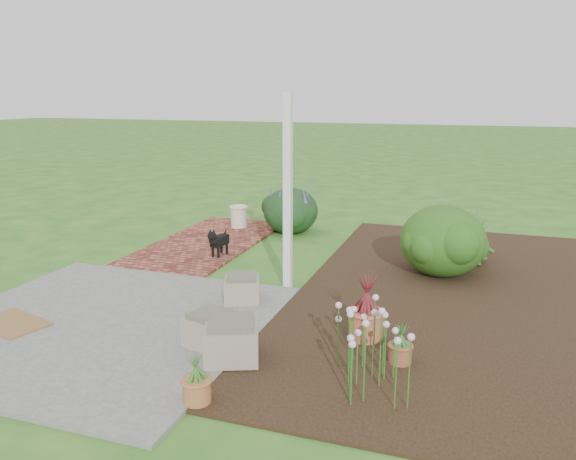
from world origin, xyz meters
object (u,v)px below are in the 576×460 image
(stone_trough_near, at_px, (212,331))
(evergreen_shrub, at_px, (443,239))
(black_dog, at_px, (218,240))
(cream_ceramic_urn, at_px, (239,217))

(stone_trough_near, bearing_deg, evergreen_shrub, 57.28)
(stone_trough_near, distance_m, evergreen_shrub, 3.72)
(black_dog, bearing_deg, cream_ceramic_urn, 112.02)
(cream_ceramic_urn, relative_size, evergreen_shrub, 0.33)
(stone_trough_near, height_order, black_dog, black_dog)
(cream_ceramic_urn, bearing_deg, evergreen_shrub, -22.96)
(stone_trough_near, relative_size, black_dog, 0.89)
(stone_trough_near, height_order, evergreen_shrub, evergreen_shrub)
(black_dog, distance_m, cream_ceramic_urn, 1.94)
(black_dog, xyz_separation_m, cream_ceramic_urn, (-0.48, 1.87, -0.06))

